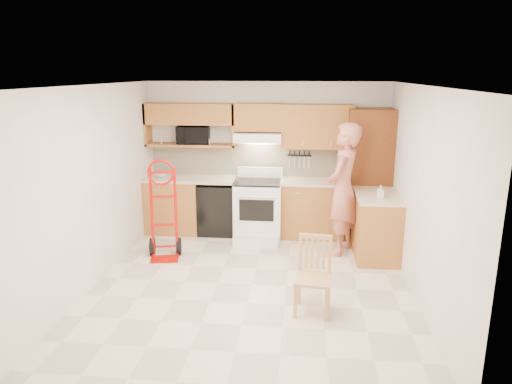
% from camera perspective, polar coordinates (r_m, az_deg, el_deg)
% --- Properties ---
extents(floor, '(4.00, 4.50, 0.02)m').
position_cam_1_polar(floor, '(6.11, -0.49, -11.33)').
color(floor, beige).
rests_on(floor, ground).
extents(ceiling, '(4.00, 4.50, 0.02)m').
position_cam_1_polar(ceiling, '(5.49, -0.55, 13.04)').
color(ceiling, white).
rests_on(ceiling, ground).
extents(wall_back, '(4.00, 0.02, 2.50)m').
position_cam_1_polar(wall_back, '(7.87, 1.32, 4.27)').
color(wall_back, white).
rests_on(wall_back, ground).
extents(wall_front, '(4.00, 0.02, 2.50)m').
position_cam_1_polar(wall_front, '(3.55, -4.62, -8.84)').
color(wall_front, white).
rests_on(wall_front, ground).
extents(wall_left, '(0.02, 4.50, 2.50)m').
position_cam_1_polar(wall_left, '(6.22, -19.26, 0.66)').
color(wall_left, white).
rests_on(wall_left, ground).
extents(wall_right, '(0.02, 4.50, 2.50)m').
position_cam_1_polar(wall_right, '(5.81, 19.60, -0.31)').
color(wall_right, white).
rests_on(wall_right, ground).
extents(backsplash, '(3.92, 0.03, 0.55)m').
position_cam_1_polar(backsplash, '(7.85, 1.30, 3.88)').
color(backsplash, beige).
rests_on(backsplash, wall_back).
extents(lower_cab_left, '(0.90, 0.60, 0.90)m').
position_cam_1_polar(lower_cab_left, '(8.03, -10.00, -1.62)').
color(lower_cab_left, '#AD7231').
rests_on(lower_cab_left, ground).
extents(dishwasher, '(0.60, 0.60, 0.85)m').
position_cam_1_polar(dishwasher, '(7.87, -4.72, -1.97)').
color(dishwasher, black).
rests_on(dishwasher, ground).
extents(lower_cab_right, '(1.14, 0.60, 0.90)m').
position_cam_1_polar(lower_cab_right, '(7.73, 7.24, -2.13)').
color(lower_cab_right, '#AD7231').
rests_on(lower_cab_right, ground).
extents(countertop_left, '(1.50, 0.63, 0.04)m').
position_cam_1_polar(countertop_left, '(7.83, -8.04, 1.61)').
color(countertop_left, beige).
rests_on(countertop_left, lower_cab_left).
extents(countertop_right, '(1.14, 0.63, 0.04)m').
position_cam_1_polar(countertop_right, '(7.61, 7.35, 1.26)').
color(countertop_right, beige).
rests_on(countertop_right, lower_cab_right).
extents(cab_return_right, '(0.60, 1.00, 0.90)m').
position_cam_1_polar(cab_return_right, '(7.05, 14.47, -4.15)').
color(cab_return_right, '#AD7231').
rests_on(cab_return_right, ground).
extents(countertop_return, '(0.63, 1.00, 0.04)m').
position_cam_1_polar(countertop_return, '(6.92, 14.72, -0.46)').
color(countertop_return, beige).
rests_on(countertop_return, cab_return_right).
extents(pantry_tall, '(0.70, 0.60, 2.10)m').
position_cam_1_polar(pantry_tall, '(7.65, 13.54, 2.04)').
color(pantry_tall, brown).
rests_on(pantry_tall, ground).
extents(upper_cab_left, '(1.50, 0.33, 0.34)m').
position_cam_1_polar(upper_cab_left, '(7.80, -8.08, 9.45)').
color(upper_cab_left, '#AD7231').
rests_on(upper_cab_left, wall_back).
extents(upper_shelf_mw, '(1.50, 0.33, 0.04)m').
position_cam_1_polar(upper_shelf_mw, '(7.86, -7.95, 5.75)').
color(upper_shelf_mw, '#AD7231').
rests_on(upper_shelf_mw, wall_back).
extents(upper_cab_center, '(0.76, 0.33, 0.44)m').
position_cam_1_polar(upper_cab_center, '(7.61, 0.33, 9.17)').
color(upper_cab_center, '#AD7231').
rests_on(upper_cab_center, wall_back).
extents(upper_cab_right, '(1.14, 0.33, 0.70)m').
position_cam_1_polar(upper_cab_right, '(7.60, 7.55, 7.97)').
color(upper_cab_right, '#AD7231').
rests_on(upper_cab_right, wall_back).
extents(range_hood, '(0.76, 0.46, 0.14)m').
position_cam_1_polar(range_hood, '(7.58, 0.28, 6.79)').
color(range_hood, white).
rests_on(range_hood, wall_back).
extents(knife_strip, '(0.40, 0.05, 0.29)m').
position_cam_1_polar(knife_strip, '(7.79, 5.33, 4.03)').
color(knife_strip, black).
rests_on(knife_strip, backsplash).
extents(microwave, '(0.57, 0.42, 0.30)m').
position_cam_1_polar(microwave, '(7.83, -7.67, 6.96)').
color(microwave, black).
rests_on(microwave, upper_shelf_mw).
extents(range, '(0.75, 0.99, 1.11)m').
position_cam_1_polar(range, '(7.53, 0.25, -1.62)').
color(range, white).
rests_on(range, ground).
extents(person, '(0.70, 0.83, 1.95)m').
position_cam_1_polar(person, '(6.95, 10.58, 0.33)').
color(person, '#C77160').
rests_on(person, ground).
extents(hand_truck, '(0.60, 0.57, 1.32)m').
position_cam_1_polar(hand_truck, '(6.83, -11.29, -2.72)').
color(hand_truck, '#BF0906').
rests_on(hand_truck, ground).
extents(dining_chair, '(0.44, 0.47, 0.87)m').
position_cam_1_polar(dining_chair, '(5.32, 6.99, -10.23)').
color(dining_chair, tan).
rests_on(dining_chair, ground).
extents(soap_bottle, '(0.09, 0.09, 0.18)m').
position_cam_1_polar(soap_bottle, '(6.72, 15.00, 0.05)').
color(soap_bottle, white).
rests_on(soap_bottle, countertop_return).
extents(bowl, '(0.28, 0.28, 0.05)m').
position_cam_1_polar(bowl, '(7.96, -11.49, 2.00)').
color(bowl, white).
rests_on(bowl, countertop_left).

